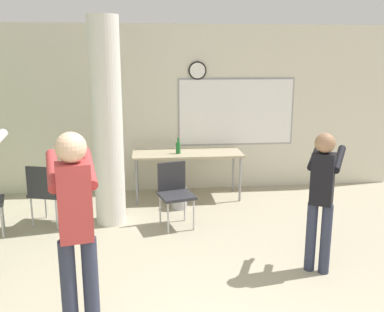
{
  "coord_description": "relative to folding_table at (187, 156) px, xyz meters",
  "views": [
    {
      "loc": [
        -0.33,
        -2.21,
        2.28
      ],
      "look_at": [
        0.17,
        2.58,
        1.16
      ],
      "focal_mm": 40.0,
      "sensor_mm": 36.0,
      "label": 1
    }
  ],
  "objects": [
    {
      "name": "folding_table",
      "position": [
        0.0,
        0.0,
        0.0
      ],
      "size": [
        1.76,
        0.67,
        0.76
      ],
      "color": "tan",
      "rests_on": "ground_plane"
    },
    {
      "name": "waste_bin",
      "position": [
        -0.17,
        -0.5,
        -0.55
      ],
      "size": [
        0.24,
        0.24,
        0.32
      ],
      "color": "#B2B2B7",
      "rests_on": "ground_plane"
    },
    {
      "name": "support_pillar",
      "position": [
        -1.17,
        -0.96,
        0.69
      ],
      "size": [
        0.41,
        0.41,
        2.8
      ],
      "color": "silver",
      "rests_on": "ground_plane"
    },
    {
      "name": "person_playing_front",
      "position": [
        -1.21,
        -3.49,
        0.31
      ],
      "size": [
        0.49,
        0.68,
        1.74
      ],
      "color": "#2D3347",
      "rests_on": "ground_plane"
    },
    {
      "name": "chair_near_pillar",
      "position": [
        -2.02,
        -1.0,
        -0.2
      ],
      "size": [
        0.55,
        0.55,
        0.87
      ],
      "color": "#2D2D33",
      "rests_on": "ground_plane"
    },
    {
      "name": "chair_table_front",
      "position": [
        -0.28,
        -1.17,
        -0.2
      ],
      "size": [
        0.54,
        0.54,
        0.87
      ],
      "color": "#2D2D33",
      "rests_on": "ground_plane"
    },
    {
      "name": "bottle_on_table",
      "position": [
        -0.15,
        -0.06,
        0.15
      ],
      "size": [
        0.08,
        0.08,
        0.25
      ],
      "color": "#1E6B2D",
      "rests_on": "folding_table"
    },
    {
      "name": "wall_back",
      "position": [
        -0.26,
        0.55,
        0.69
      ],
      "size": [
        8.0,
        0.15,
        2.8
      ],
      "color": "beige",
      "rests_on": "ground_plane"
    },
    {
      "name": "person_playing_side",
      "position": [
        1.18,
        -2.61,
        0.19
      ],
      "size": [
        0.53,
        0.64,
        1.53
      ],
      "color": "#2D3347",
      "rests_on": "ground_plane"
    }
  ]
}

